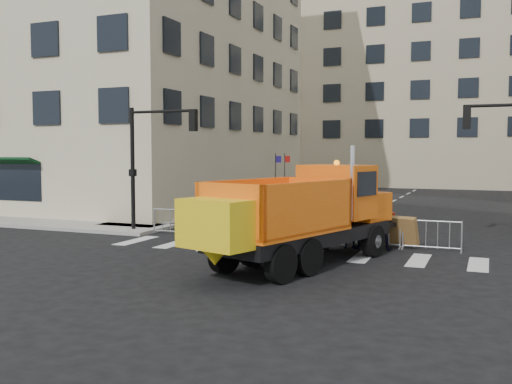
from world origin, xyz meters
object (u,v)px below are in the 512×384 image
at_px(cop_c, 361,224).
at_px(worker, 204,208).
at_px(newspaper_box, 388,227).
at_px(cop_a, 349,224).
at_px(cop_b, 380,225).
at_px(plow_truck, 300,213).

distance_m(cop_c, worker, 7.79).
bearing_deg(worker, newspaper_box, -24.96).
bearing_deg(cop_a, newspaper_box, -179.54).
bearing_deg(cop_b, cop_a, -6.30).
bearing_deg(cop_c, newspaper_box, 173.90).
bearing_deg(plow_truck, worker, 65.05).
relative_size(plow_truck, cop_b, 5.58).
relative_size(cop_a, worker, 1.03).
xyz_separation_m(cop_a, newspaper_box, (1.20, 1.14, -0.19)).
bearing_deg(newspaper_box, worker, 155.30).
xyz_separation_m(worker, newspaper_box, (8.27, -0.98, -0.32)).
relative_size(cop_a, cop_c, 1.00).
xyz_separation_m(cop_b, cop_c, (-0.69, 0.00, 0.02)).
bearing_deg(plow_truck, newspaper_box, -3.29).
xyz_separation_m(cop_c, newspaper_box, (0.77, 1.14, -0.20)).
distance_m(cop_c, newspaper_box, 1.39).
bearing_deg(cop_a, cop_b, 136.89).
height_order(cop_c, newspaper_box, cop_c).
relative_size(cop_c, newspaper_box, 1.63).
relative_size(cop_b, worker, 1.02).
relative_size(plow_truck, worker, 5.67).
bearing_deg(worker, cop_b, -32.73).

